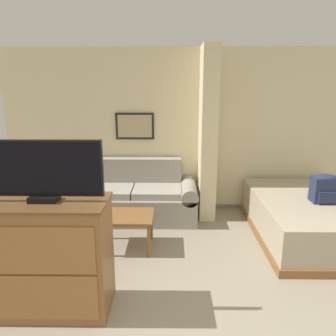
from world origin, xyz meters
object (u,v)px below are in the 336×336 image
(tv, at_px, (42,171))
(bed, at_px, (313,217))
(table_lamp, at_px, (58,168))
(tv_dresser, at_px, (50,257))
(backpack, at_px, (325,188))
(coffee_table, at_px, (125,219))
(couch, at_px, (134,198))

(tv, xyz_separation_m, bed, (3.03, 1.54, -1.06))
(table_lamp, xyz_separation_m, tv_dresser, (0.65, -2.19, -0.27))
(tv_dresser, xyz_separation_m, tv, (0.00, 0.00, 0.80))
(table_lamp, relative_size, backpack, 1.07)
(coffee_table, relative_size, tv, 0.68)
(couch, height_order, coffee_table, couch)
(coffee_table, distance_m, table_lamp, 1.59)
(couch, relative_size, table_lamp, 4.95)
(couch, relative_size, bed, 0.96)
(tv_dresser, height_order, bed, tv_dresser)
(coffee_table, xyz_separation_m, backpack, (2.58, 0.23, 0.35))
(couch, distance_m, bed, 2.61)
(couch, distance_m, table_lamp, 1.25)
(couch, xyz_separation_m, backpack, (2.58, -0.76, 0.42))
(table_lamp, height_order, tv_dresser, tv_dresser)
(table_lamp, distance_m, backpack, 3.82)
(tv_dresser, bearing_deg, tv, 90.00)
(couch, xyz_separation_m, coffee_table, (0.01, -0.99, 0.07))
(tv_dresser, relative_size, tv, 1.04)
(coffee_table, bearing_deg, backpack, 5.14)
(bed, bearing_deg, tv, -153.08)
(table_lamp, distance_m, bed, 3.78)
(bed, bearing_deg, backpack, -66.68)
(bed, height_order, backpack, backpack)
(table_lamp, bearing_deg, couch, -0.10)
(backpack, bearing_deg, table_lamp, 168.43)
(tv, xyz_separation_m, backpack, (3.08, 1.42, -0.60))
(couch, distance_m, tv_dresser, 2.25)
(couch, xyz_separation_m, bed, (2.53, -0.65, -0.04))
(coffee_table, distance_m, tv_dresser, 1.30)
(couch, xyz_separation_m, tv_dresser, (-0.50, -2.19, 0.21))
(bed, bearing_deg, couch, 165.69)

